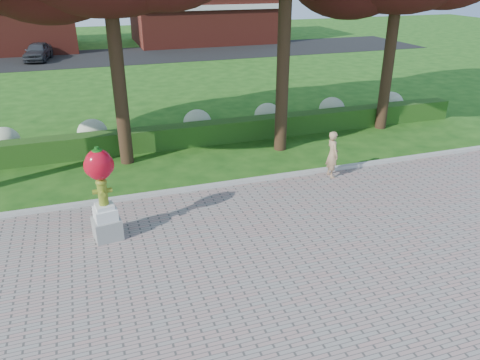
% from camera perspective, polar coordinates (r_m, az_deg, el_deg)
% --- Properties ---
extents(ground, '(100.00, 100.00, 0.00)m').
position_cam_1_polar(ground, '(11.63, -0.30, -7.18)').
color(ground, '#1A4812').
rests_on(ground, ground).
extents(walkway, '(40.00, 14.00, 0.04)m').
position_cam_1_polar(walkway, '(8.70, 8.64, -20.13)').
color(walkway, gray).
rests_on(walkway, ground).
extents(curb, '(40.00, 0.18, 0.15)m').
position_cam_1_polar(curb, '(14.13, -4.17, -0.88)').
color(curb, '#ADADA5').
rests_on(curb, ground).
extents(lawn_hedge, '(24.00, 0.70, 0.80)m').
position_cam_1_polar(lawn_hedge, '(17.64, -7.58, 5.33)').
color(lawn_hedge, '#1A4112').
rests_on(lawn_hedge, ground).
extents(hydrangea_row, '(20.10, 1.10, 0.99)m').
position_cam_1_polar(hydrangea_row, '(18.64, -6.51, 6.91)').
color(hydrangea_row, '#A1A981').
rests_on(hydrangea_row, ground).
extents(street, '(50.00, 8.00, 0.02)m').
position_cam_1_polar(street, '(38.03, -14.28, 14.42)').
color(street, black).
rests_on(street, ground).
extents(building_right, '(12.00, 8.00, 6.40)m').
position_cam_1_polar(building_right, '(44.91, -4.69, 20.57)').
color(building_right, maroon).
rests_on(building_right, ground).
extents(hydrant_sculpture, '(0.73, 0.73, 2.37)m').
position_cam_1_polar(hydrant_sculpture, '(11.50, -16.43, -1.33)').
color(hydrant_sculpture, gray).
rests_on(hydrant_sculpture, walkway).
extents(woman, '(0.39, 0.57, 1.50)m').
position_cam_1_polar(woman, '(14.94, 11.20, 3.10)').
color(woman, tan).
rests_on(woman, walkway).
extents(parked_car, '(2.15, 3.97, 1.28)m').
position_cam_1_polar(parked_car, '(37.95, -23.43, 14.20)').
color(parked_car, '#38393F').
rests_on(parked_car, street).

